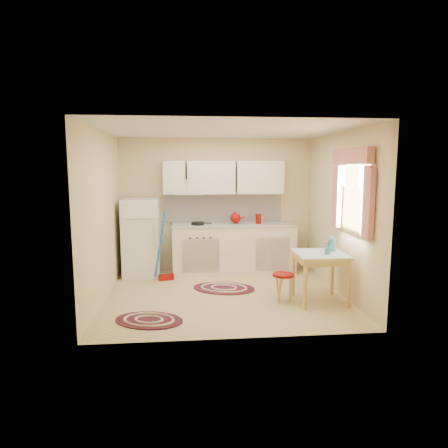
{
  "coord_description": "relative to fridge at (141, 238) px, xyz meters",
  "views": [
    {
      "loc": [
        -0.58,
        -5.94,
        1.97
      ],
      "look_at": [
        0.02,
        0.25,
        1.07
      ],
      "focal_mm": 32.0,
      "sensor_mm": 36.0,
      "label": 1
    }
  ],
  "objects": [
    {
      "name": "coffee_pot",
      "position": [
        2.95,
        -1.56,
        0.15
      ],
      "size": [
        0.14,
        0.13,
        0.26
      ],
      "primitive_type": null,
      "rotation": [
        0.0,
        0.0,
        0.13
      ],
      "color": "teal",
      "rests_on": "table"
    },
    {
      "name": "red_kettle",
      "position": [
        1.72,
        0.05,
        0.33
      ],
      "size": [
        0.24,
        0.22,
        0.22
      ],
      "primitive_type": null,
      "rotation": [
        0.0,
        0.0,
        -0.11
      ],
      "color": "#7D0804",
      "rests_on": "countertop"
    },
    {
      "name": "rug_center",
      "position": [
        1.4,
        -0.94,
        -0.69
      ],
      "size": [
        1.17,
        0.95,
        0.02
      ],
      "primitive_type": null,
      "rotation": [
        0.0,
        0.0,
        -0.3
      ],
      "color": "#67190B",
      "rests_on": "ground"
    },
    {
      "name": "red_canister",
      "position": [
        2.15,
        0.05,
        0.3
      ],
      "size": [
        0.14,
        0.14,
        0.16
      ],
      "primitive_type": "cylinder",
      "rotation": [
        0.0,
        0.0,
        0.4
      ],
      "color": "#7D0804",
      "rests_on": "countertop"
    },
    {
      "name": "table",
      "position": [
        2.74,
        -1.68,
        -0.34
      ],
      "size": [
        0.72,
        0.72,
        0.72
      ],
      "primitive_type": "cube",
      "color": "#D7BB6B",
      "rests_on": "ground"
    },
    {
      "name": "mug",
      "position": [
        2.81,
        -1.78,
        0.07
      ],
      "size": [
        0.08,
        0.08,
        0.1
      ],
      "primitive_type": "cylinder",
      "rotation": [
        0.0,
        0.0,
        0.02
      ],
      "color": "teal",
      "rests_on": "table"
    },
    {
      "name": "broom",
      "position": [
        0.45,
        -0.35,
        -0.1
      ],
      "size": [
        0.3,
        0.18,
        1.2
      ],
      "primitive_type": null,
      "rotation": [
        0.0,
        0.0,
        0.24
      ],
      "color": "blue",
      "rests_on": "ground"
    },
    {
      "name": "rug_left",
      "position": [
        0.31,
        -2.21,
        -0.69
      ],
      "size": [
        1.03,
        0.84,
        0.02
      ],
      "primitive_type": null,
      "rotation": [
        0.0,
        0.0,
        -0.3
      ],
      "color": "#67190B",
      "rests_on": "ground"
    },
    {
      "name": "base_cabinets",
      "position": [
        1.68,
        0.05,
        -0.26
      ],
      "size": [
        2.25,
        0.6,
        0.88
      ],
      "primitive_type": "cube",
      "color": "white",
      "rests_on": "ground"
    },
    {
      "name": "stool",
      "position": [
        2.21,
        -1.64,
        -0.49
      ],
      "size": [
        0.35,
        0.35,
        0.42
      ],
      "primitive_type": "cylinder",
      "rotation": [
        0.0,
        0.0,
        0.1
      ],
      "color": "#7D0804",
      "rests_on": "ground"
    },
    {
      "name": "fridge",
      "position": [
        0.0,
        0.0,
        0.0
      ],
      "size": [
        0.65,
        0.6,
        1.4
      ],
      "primitive_type": "cube",
      "color": "white",
      "rests_on": "ground"
    },
    {
      "name": "room_shell",
      "position": [
        1.54,
        -1.01,
        0.9
      ],
      "size": [
        3.64,
        3.6,
        2.52
      ],
      "color": "#C6B67E",
      "rests_on": "ground"
    },
    {
      "name": "countertop",
      "position": [
        1.68,
        0.05,
        0.2
      ],
      "size": [
        2.27,
        0.62,
        0.04
      ],
      "primitive_type": "cube",
      "color": "#B1AFA8",
      "rests_on": "base_cabinets"
    },
    {
      "name": "frying_pan",
      "position": [
        1.01,
        0.0,
        0.24
      ],
      "size": [
        0.24,
        0.24,
        0.05
      ],
      "primitive_type": "cylinder",
      "rotation": [
        0.0,
        0.0,
        -0.04
      ],
      "color": "black",
      "rests_on": "countertop"
    }
  ]
}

